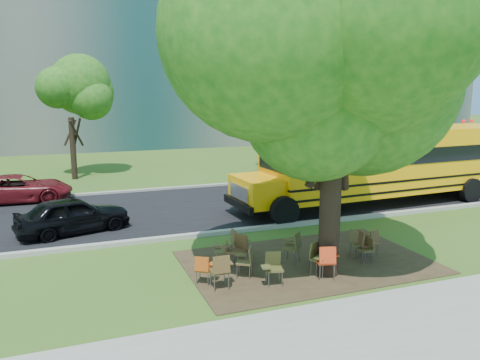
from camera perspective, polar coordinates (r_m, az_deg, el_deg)
name	(u,v)px	position (r m, az deg, el deg)	size (l,w,h in m)	color
ground	(269,261)	(13.94, 3.56, -9.83)	(160.00, 160.00, 0.00)	#34591B
sidewalk	(374,345)	(10.01, 15.98, -18.80)	(60.00, 4.00, 0.04)	gray
dirt_patch	(307,262)	(13.94, 8.23, -9.86)	(7.00, 4.50, 0.03)	#382819
asphalt_road	(203,207)	(20.25, -4.55, -3.26)	(80.00, 8.00, 0.04)	black
kerb_near	(234,231)	(16.56, -0.69, -6.22)	(80.00, 0.25, 0.14)	gray
kerb_far	(181,188)	(24.11, -7.25, -0.94)	(80.00, 0.25, 0.14)	gray
building_main	(26,23)	(48.37, -24.62, 16.99)	(38.00, 16.00, 22.00)	#62625E
building_right	(325,26)	(58.41, 10.36, 17.97)	(30.00, 16.00, 25.00)	gray
bg_tree_2	(70,104)	(27.92, -20.01, 8.65)	(4.80, 4.80, 6.62)	black
bg_tree_3	(296,90)	(29.16, 6.89, 10.87)	(5.60, 5.60, 7.84)	black
bg_tree_4	(413,101)	(32.83, 20.35, 9.06)	(5.00, 5.00, 6.85)	black
main_tree	(335,69)	(12.26, 11.52, 13.12)	(7.20, 7.20, 9.06)	black
school_bus	(393,160)	(21.74, 18.11, 2.30)	(13.71, 3.71, 3.32)	#FFA508
chair_0	(221,268)	(11.82, -2.32, -10.67)	(0.62, 0.55, 0.94)	#513A1D
chair_1	(204,267)	(12.15, -4.41, -10.52)	(0.67, 0.53, 0.80)	#A94512
chair_2	(246,259)	(12.56, 0.78, -9.58)	(0.57, 0.72, 0.86)	brown
chair_3	(273,265)	(12.13, 4.02, -10.30)	(0.66, 0.51, 0.88)	#4A4720
chair_4	(327,259)	(12.60, 10.57, -9.40)	(0.73, 0.57, 0.96)	red
chair_5	(318,255)	(12.83, 9.54, -9.05)	(0.63, 0.76, 0.94)	brown
chair_6	(366,247)	(14.11, 15.11, -7.87)	(0.48, 0.51, 0.78)	#4F4322
chair_7	(358,241)	(14.40, 14.24, -7.17)	(0.71, 0.60, 0.89)	brown
chair_8	(223,248)	(13.51, -2.08, -8.29)	(0.47, 0.58, 0.79)	brown
chair_9	(237,247)	(13.21, -0.34, -8.23)	(0.80, 0.65, 0.97)	#4E351C
chair_10	(237,240)	(14.15, -0.33, -7.31)	(0.48, 0.53, 0.83)	#4B3F20
chair_11	(293,244)	(13.61, 6.53, -7.81)	(0.64, 0.81, 0.94)	#44401D
chair_12	(364,242)	(14.26, 14.88, -7.33)	(0.53, 0.61, 0.90)	#50331C
chair_13	(372,239)	(14.82, 15.77, -6.94)	(0.55, 0.59, 0.80)	#483419
black_car	(73,215)	(17.38, -19.66, -4.04)	(1.54, 3.83, 1.31)	black
bg_car_red	(19,189)	(23.20, -25.32, -0.95)	(2.07, 4.50, 1.25)	#5F1016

